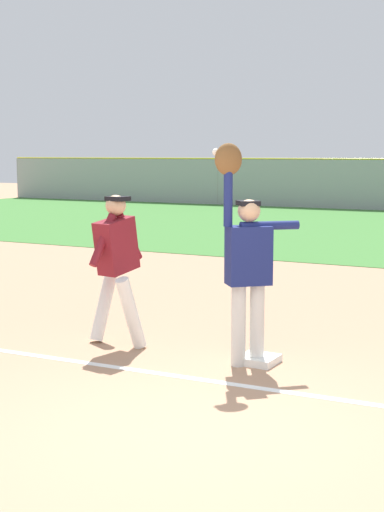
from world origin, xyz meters
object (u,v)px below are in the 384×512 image
Objects in this scene: runner at (117,259)px; parked_car_black at (374,189)px; baseball at (216,152)px; first_base at (259,359)px; fielder at (247,258)px; parked_car_green at (284,186)px.

runner is 25.07m from parked_car_black.
parked_car_black is at bearing 99.94° from baseball.
first_base is 0.22× the size of runner.
fielder is 30.81× the size of baseball.
first_base is 5.14× the size of baseball.
baseball is 0.02× the size of parked_car_black.
parked_car_green is (-8.86, 25.14, -0.45)m from fielder.
fielder reaches higher than runner.
baseball is (-0.38, -0.26, 2.15)m from first_base.
parked_car_green is at bearing 109.70° from first_base.
fielder reaches higher than first_base.
first_base is 0.08× the size of parked_car_green.
runner is (-1.71, -0.06, 0.96)m from first_base.
parked_car_black is (-4.68, 24.94, -0.45)m from fielder.
runner reaches higher than parked_car_green.
parked_car_green is (-8.57, 25.28, -1.52)m from baseball.
parked_car_black reaches higher than first_base.
baseball is at bearing -76.13° from parked_car_green.
fielder is at bearing 25.72° from baseball.
runner is 0.38× the size of parked_car_green.
runner reaches higher than first_base.
first_base is at bearing -75.16° from parked_car_green.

